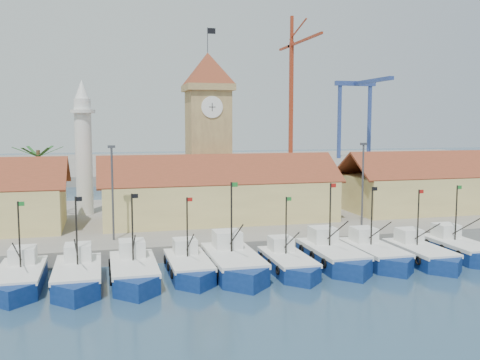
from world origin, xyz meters
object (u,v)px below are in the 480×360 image
object	(u,v)px
clock_tower	(208,128)
minaret	(84,147)
boat_5	(289,264)
boat_0	(19,280)

from	to	relation	value
clock_tower	minaret	bearing A→B (deg)	172.39
clock_tower	minaret	distance (m)	15.30
boat_5	clock_tower	xyz separation A→B (m)	(-2.19, 23.82, 11.27)
boat_5	clock_tower	world-z (taller)	clock_tower
minaret	clock_tower	bearing A→B (deg)	-7.61
minaret	boat_5	bearing A→B (deg)	-56.35
boat_0	boat_5	size ratio (longest dim) A/B	1.04
boat_5	minaret	world-z (taller)	minaret
boat_0	clock_tower	distance (m)	31.96
boat_5	minaret	xyz separation A→B (m)	(-17.19, 25.82, 9.03)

